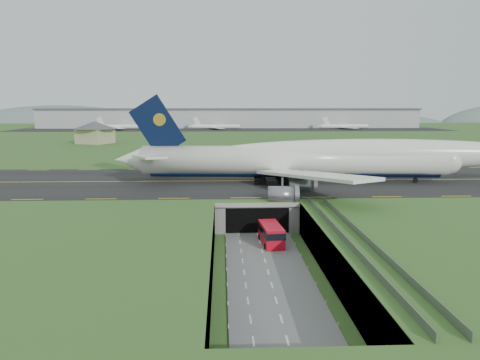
{
  "coord_description": "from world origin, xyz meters",
  "views": [
    {
      "loc": [
        -6.61,
        -77.48,
        24.09
      ],
      "look_at": [
        -2.79,
        20.0,
        8.42
      ],
      "focal_mm": 35.0,
      "sensor_mm": 36.0,
      "label": 1
    }
  ],
  "objects": [
    {
      "name": "cargo_terminal",
      "position": [
        -0.02,
        299.41,
        13.96
      ],
      "size": [
        320.0,
        67.0,
        15.6
      ],
      "color": "#B2B2B2",
      "rests_on": "ground"
    },
    {
      "name": "service_building",
      "position": [
        -66.41,
        146.16,
        12.25
      ],
      "size": [
        25.47,
        25.47,
        10.54
      ],
      "rotation": [
        0.0,
        0.0,
        -0.41
      ],
      "color": "tan",
      "rests_on": "ground"
    },
    {
      "name": "tunnel_portal",
      "position": [
        0.0,
        16.71,
        3.33
      ],
      "size": [
        17.0,
        22.3,
        6.0
      ],
      "color": "gray",
      "rests_on": "ground"
    },
    {
      "name": "ground",
      "position": [
        0.0,
        0.0,
        0.0
      ],
      "size": [
        900.0,
        900.0,
        0.0
      ],
      "primitive_type": "plane",
      "color": "#315E25",
      "rests_on": "ground"
    },
    {
      "name": "guideway",
      "position": [
        11.0,
        -19.11,
        5.32
      ],
      "size": [
        3.0,
        53.0,
        7.05
      ],
      "color": "#A8A8A3",
      "rests_on": "ground"
    },
    {
      "name": "shuttle_tram",
      "position": [
        1.87,
        0.85,
        1.91
      ],
      "size": [
        4.01,
        8.9,
        3.5
      ],
      "rotation": [
        0.0,
        0.0,
        0.09
      ],
      "color": "red",
      "rests_on": "ground"
    },
    {
      "name": "jumbo_jet",
      "position": [
        17.56,
        29.73,
        11.71
      ],
      "size": [
        101.48,
        63.92,
        21.18
      ],
      "rotation": [
        0.0,
        0.0,
        -0.06
      ],
      "color": "white",
      "rests_on": "ground"
    },
    {
      "name": "distant_hills",
      "position": [
        64.38,
        430.0,
        -4.0
      ],
      "size": [
        700.0,
        91.0,
        60.0
      ],
      "color": "slate",
      "rests_on": "ground"
    },
    {
      "name": "taxiway",
      "position": [
        0.0,
        33.0,
        6.09
      ],
      "size": [
        800.0,
        44.0,
        0.18
      ],
      "primitive_type": "cube",
      "color": "black",
      "rests_on": "airfield_deck"
    },
    {
      "name": "airfield_deck",
      "position": [
        0.0,
        0.0,
        3.0
      ],
      "size": [
        800.0,
        800.0,
        6.0
      ],
      "primitive_type": "cube",
      "color": "gray",
      "rests_on": "ground"
    },
    {
      "name": "trench_road",
      "position": [
        0.0,
        -7.5,
        0.1
      ],
      "size": [
        12.0,
        75.0,
        0.2
      ],
      "primitive_type": "cube",
      "color": "slate",
      "rests_on": "ground"
    }
  ]
}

